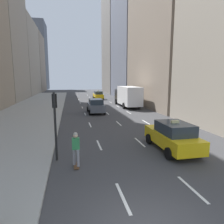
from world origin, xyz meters
The scene contains 10 objects.
sidewalk_left centered at (-7.00, 27.00, 0.07)m, with size 8.00×66.00×0.15m, color #9E9E99.
lane_markings centered at (2.60, 23.00, 0.01)m, with size 5.72×56.00×0.01m.
building_row_left centered at (-14.00, 41.65, 14.02)m, with size 6.00×91.56×35.02m.
building_row_right centered at (12.00, 34.33, 16.55)m, with size 6.00×62.81×35.87m.
taxi_lead centered at (4.00, 38.34, 0.88)m, with size 2.02×4.40×1.87m.
taxi_second centered at (4.00, 6.16, 0.88)m, with size 2.02×4.40×1.87m.
sedan_black_near centered at (1.20, 20.59, 0.91)m, with size 2.02×4.56×1.80m.
box_truck centered at (6.80, 25.44, 1.71)m, with size 2.58×8.40×3.15m.
skateboarder centered at (-1.76, 4.98, 0.96)m, with size 0.36×0.80×1.75m.
traffic_light_pole centered at (-2.75, 6.12, 2.41)m, with size 0.24×0.42×3.60m.
Camera 1 is at (-1.95, -4.42, 4.24)m, focal length 32.00 mm.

